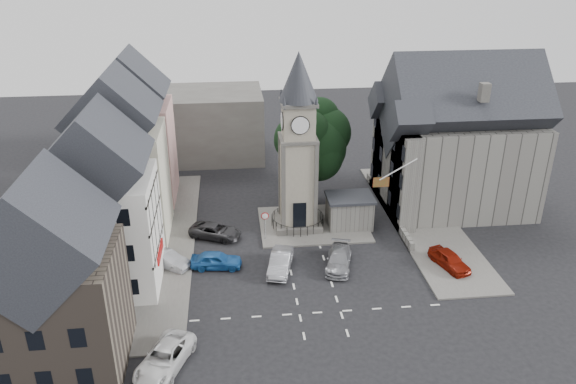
{
  "coord_description": "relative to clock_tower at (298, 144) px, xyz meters",
  "views": [
    {
      "loc": [
        -5.84,
        -38.4,
        24.69
      ],
      "look_at": [
        -1.21,
        5.0,
        4.91
      ],
      "focal_mm": 35.0,
      "sensor_mm": 36.0,
      "label": 1
    }
  ],
  "objects": [
    {
      "name": "ground",
      "position": [
        0.0,
        -7.99,
        -8.12
      ],
      "size": [
        120.0,
        120.0,
        0.0
      ],
      "primitive_type": "plane",
      "color": "black",
      "rests_on": "ground"
    },
    {
      "name": "car_east_red",
      "position": [
        11.5,
        -8.54,
        -7.42
      ],
      "size": [
        2.85,
        4.43,
        1.4
      ],
      "primitive_type": "imported",
      "rotation": [
        0.0,
        0.0,
        0.31
      ],
      "color": "maroon",
      "rests_on": "ground"
    },
    {
      "name": "van_sw_white",
      "position": [
        -10.6,
        -18.03,
        -7.41
      ],
      "size": [
        4.09,
        5.62,
        1.42
      ],
      "primitive_type": "imported",
      "rotation": [
        0.0,
        0.0,
        -0.38
      ],
      "color": "silver",
      "rests_on": "ground"
    },
    {
      "name": "road_markings",
      "position": [
        0.0,
        -13.49,
        -8.12
      ],
      "size": [
        20.0,
        8.0,
        0.01
      ],
      "primitive_type": "cube",
      "color": "silver",
      "rests_on": "ground"
    },
    {
      "name": "car_west_grey",
      "position": [
        -7.63,
        -1.43,
        -7.47
      ],
      "size": [
        5.14,
        3.81,
        1.3
      ],
      "primitive_type": "imported",
      "rotation": [
        0.0,
        0.0,
        1.17
      ],
      "color": "#2F2E31",
      "rests_on": "ground"
    },
    {
      "name": "pavement_east",
      "position": [
        12.0,
        0.01,
        -8.05
      ],
      "size": [
        6.0,
        26.0,
        0.14
      ],
      "primitive_type": "cube",
      "color": "#595651",
      "rests_on": "ground"
    },
    {
      "name": "car_west_blue",
      "position": [
        -7.5,
        -6.56,
        -7.41
      ],
      "size": [
        4.31,
        2.1,
        1.42
      ],
      "primitive_type": "imported",
      "rotation": [
        0.0,
        0.0,
        1.46
      ],
      "color": "#1C569E",
      "rests_on": "ground"
    },
    {
      "name": "pedestrian",
      "position": [
        9.63,
        -0.69,
        -7.35
      ],
      "size": [
        0.63,
        0.49,
        1.55
      ],
      "primitive_type": "imported",
      "rotation": [
        0.0,
        0.0,
        3.37
      ],
      "color": "beige",
      "rests_on": "ground"
    },
    {
      "name": "car_west_silver",
      "position": [
        -11.5,
        -5.97,
        -7.46
      ],
      "size": [
        4.12,
        3.44,
        1.33
      ],
      "primitive_type": "imported",
      "rotation": [
        0.0,
        0.0,
        0.97
      ],
      "color": "#9DA0A5",
      "rests_on": "ground"
    },
    {
      "name": "east_boundary_wall",
      "position": [
        9.2,
        2.01,
        -7.67
      ],
      "size": [
        0.4,
        16.0,
        0.9
      ],
      "primitive_type": "cube",
      "color": "#64615C",
      "rests_on": "ground"
    },
    {
      "name": "warning_sign_post",
      "position": [
        -3.2,
        -2.56,
        -6.09
      ],
      "size": [
        0.7,
        0.19,
        2.85
      ],
      "color": "black",
      "rests_on": "ground"
    },
    {
      "name": "car_island_silver",
      "position": [
        -2.31,
        -7.49,
        -7.37
      ],
      "size": [
        2.62,
        4.8,
        1.5
      ],
      "primitive_type": "imported",
      "rotation": [
        0.0,
        0.0,
        -0.24
      ],
      "color": "#96989F",
      "rests_on": "ground"
    },
    {
      "name": "terrace_tudor",
      "position": [
        -15.5,
        -7.99,
        -1.93
      ],
      "size": [
        8.1,
        7.6,
        12.0
      ],
      "color": "silver",
      "rests_on": "ground"
    },
    {
      "name": "east_building",
      "position": [
        15.59,
        3.01,
        -1.86
      ],
      "size": [
        14.4,
        11.4,
        12.6
      ],
      "color": "#64615C",
      "rests_on": "ground"
    },
    {
      "name": "clock_tower",
      "position": [
        0.0,
        0.0,
        0.0
      ],
      "size": [
        4.86,
        4.86,
        16.25
      ],
      "color": "#4C4944",
      "rests_on": "ground"
    },
    {
      "name": "car_island_east",
      "position": [
        2.5,
        -7.49,
        -7.43
      ],
      "size": [
        3.1,
        5.09,
        1.38
      ],
      "primitive_type": "imported",
      "rotation": [
        0.0,
        0.0,
        -0.26
      ],
      "color": "gray",
      "rests_on": "ground"
    },
    {
      "name": "terrace_cream",
      "position": [
        -15.5,
        0.01,
        -1.54
      ],
      "size": [
        8.1,
        7.6,
        12.8
      ],
      "color": "beige",
      "rests_on": "ground"
    },
    {
      "name": "backdrop_west",
      "position": [
        -12.0,
        20.01,
        -4.12
      ],
      "size": [
        20.0,
        10.0,
        8.0
      ],
      "primitive_type": "cube",
      "color": "#4C4944",
      "rests_on": "ground"
    },
    {
      "name": "building_sw_stone",
      "position": [
        -17.0,
        -16.99,
        -2.77
      ],
      "size": [
        8.6,
        7.6,
        10.4
      ],
      "color": "#4E433B",
      "rests_on": "ground"
    },
    {
      "name": "terrace_pink",
      "position": [
        -15.5,
        8.01,
        -1.54
      ],
      "size": [
        8.1,
        7.6,
        12.8
      ],
      "color": "tan",
      "rests_on": "ground"
    },
    {
      "name": "pavement_west",
      "position": [
        -12.5,
        -1.99,
        -8.05
      ],
      "size": [
        6.0,
        30.0,
        0.14
      ],
      "primitive_type": "cube",
      "color": "#595651",
      "rests_on": "ground"
    },
    {
      "name": "central_island",
      "position": [
        1.5,
        0.01,
        -8.04
      ],
      "size": [
        10.0,
        8.0,
        0.16
      ],
      "primitive_type": "cube",
      "color": "#595651",
      "rests_on": "ground"
    },
    {
      "name": "town_tree",
      "position": [
        2.0,
        5.01,
        -1.15
      ],
      "size": [
        7.2,
        7.2,
        10.8
      ],
      "color": "black",
      "rests_on": "ground"
    },
    {
      "name": "flagpole",
      "position": [
        8.0,
        -3.99,
        -1.12
      ],
      "size": [
        3.68,
        0.1,
        2.74
      ],
      "color": "white",
      "rests_on": "ground"
    },
    {
      "name": "stone_shelter",
      "position": [
        4.8,
        -0.49,
        -6.57
      ],
      "size": [
        4.3,
        3.3,
        3.08
      ],
      "color": "#64615C",
      "rests_on": "ground"
    }
  ]
}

